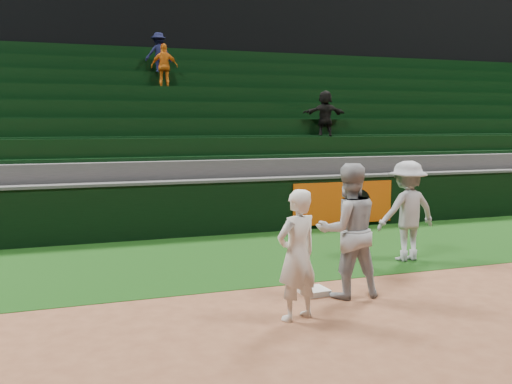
# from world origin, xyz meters

# --- Properties ---
(ground) EXTENTS (70.00, 70.00, 0.00)m
(ground) POSITION_xyz_m (0.00, 0.00, 0.00)
(ground) COLOR brown
(ground) RESTS_ON ground
(foul_grass) EXTENTS (36.00, 4.20, 0.01)m
(foul_grass) POSITION_xyz_m (0.00, 3.00, 0.00)
(foul_grass) COLOR black
(foul_grass) RESTS_ON ground
(upper_deck) EXTENTS (40.00, 12.00, 12.00)m
(upper_deck) POSITION_xyz_m (0.00, 17.45, 6.00)
(upper_deck) COLOR black
(upper_deck) RESTS_ON ground
(first_base) EXTENTS (0.40, 0.40, 0.08)m
(first_base) POSITION_xyz_m (0.08, 0.35, 0.04)
(first_base) COLOR white
(first_base) RESTS_ON ground
(first_baseman) EXTENTS (0.71, 0.57, 1.68)m
(first_baseman) POSITION_xyz_m (-0.59, -0.56, 0.84)
(first_baseman) COLOR silver
(first_baseman) RESTS_ON ground
(baserunner) EXTENTS (1.00, 0.82, 1.94)m
(baserunner) POSITION_xyz_m (0.49, 0.10, 0.97)
(baserunner) COLOR #9C9FA6
(baserunner) RESTS_ON ground
(base_coach) EXTENTS (1.21, 0.74, 1.82)m
(base_coach) POSITION_xyz_m (2.54, 1.69, 0.92)
(base_coach) COLOR #9DA0AA
(base_coach) RESTS_ON foul_grass
(field_wall) EXTENTS (36.00, 0.45, 1.25)m
(field_wall) POSITION_xyz_m (0.03, 5.20, 0.63)
(field_wall) COLOR black
(field_wall) RESTS_ON ground
(stadium_seating) EXTENTS (36.00, 5.95, 5.15)m
(stadium_seating) POSITION_xyz_m (-0.00, 8.97, 1.70)
(stadium_seating) COLOR #3A393C
(stadium_seating) RESTS_ON ground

